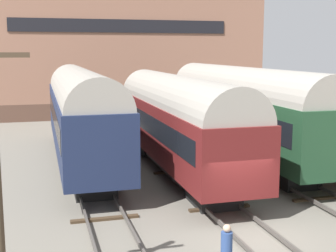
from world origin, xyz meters
The scene contains 8 objects.
ground_plane centered at (0.00, 0.00, 0.00)m, with size 200.00×200.00×0.00m, color #6B665B.
track_left centered at (-4.68, 0.00, 0.14)m, with size 2.60×60.00×0.26m.
track_middle centered at (0.00, 0.00, 0.14)m, with size 2.60×60.00×0.26m.
train_car_maroon centered at (0.00, 9.08, 2.90)m, with size 3.09×16.26×5.14m.
train_car_green centered at (4.68, 11.42, 3.10)m, with size 3.13×18.53×5.46m.
train_car_navy centered at (-4.68, 12.28, 3.08)m, with size 3.02×17.78×5.41m.
person_worker centered at (-2.12, -2.83, 1.04)m, with size 0.32×0.32×1.73m.
warehouse_building centered at (0.71, 35.96, 7.84)m, with size 28.82×12.75×15.69m.
Camera 1 is at (-6.87, -14.06, 6.40)m, focal length 50.00 mm.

